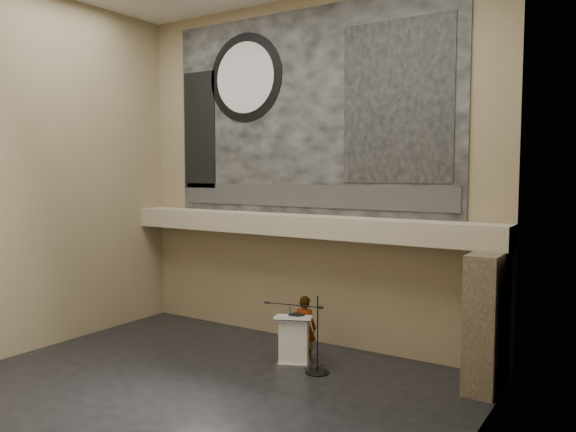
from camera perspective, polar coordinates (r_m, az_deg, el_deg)
The scene contains 19 objects.
floor at distance 11.56m, azimuth -9.02°, elevation -17.13°, with size 10.00×10.00×0.00m, color black.
wall_back at distance 13.98m, azimuth 1.78°, elevation 4.52°, with size 10.00×0.02×8.50m, color #807151.
wall_left at distance 14.57m, azimuth -24.10°, elevation 4.12°, with size 0.02×8.00×8.50m, color #807151.
wall_right at distance 8.28m, azimuth 17.43°, elevation 4.26°, with size 0.02×8.00×8.50m, color #807151.
soffit at distance 13.70m, azimuth 0.91°, elevation -0.93°, with size 10.00×0.80×0.50m, color tan.
sprinkler_left at distance 14.59m, azimuth -4.55°, elevation -1.71°, with size 0.04×0.04×0.06m, color #B2893D.
sprinkler_right at distance 12.79m, azimuth 8.04°, elevation -2.63°, with size 0.04×0.04×0.06m, color #B2893D.
banner at distance 14.02m, azimuth 1.73°, elevation 10.45°, with size 8.00×0.05×5.00m, color black.
banner_text_strip at distance 13.93m, azimuth 1.63°, elevation 2.05°, with size 7.76×0.02×0.55m, color #2C2C2C.
banner_clock_rim at distance 15.12m, azimuth -4.37°, elevation 13.83°, with size 2.30×2.30×0.02m, color black.
banner_clock_face at distance 15.11m, azimuth -4.42°, elevation 13.84°, with size 1.84×1.84×0.02m, color silver.
banner_building_print at distance 12.93m, azimuth 10.97°, elevation 11.31°, with size 2.60×0.02×3.60m, color black.
banner_brick_print at distance 15.98m, azimuth -8.97°, elevation 8.60°, with size 1.10×0.02×3.20m, color black.
stone_pier at distance 11.78m, azimuth 19.55°, elevation -10.01°, with size 0.60×1.40×2.70m, color #44382A.
lectern at distance 12.64m, azimuth 0.62°, elevation -12.49°, with size 0.96×0.84×1.14m.
binder at distance 12.48m, azimuth 0.85°, elevation -10.02°, with size 0.29×0.23×0.04m, color black.
papers at distance 12.50m, azimuth 0.07°, elevation -10.08°, with size 0.19×0.26×0.01m, color silver.
speaker_person at distance 12.93m, azimuth 1.72°, elevation -11.27°, with size 0.54×0.35×1.47m, color white.
mic_stand at distance 12.30m, azimuth 2.82°, elevation -14.53°, with size 1.45×0.52×1.65m.
Camera 1 is at (7.20, -7.98, 4.27)m, focal length 35.00 mm.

